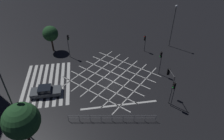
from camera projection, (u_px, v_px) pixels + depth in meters
name	position (u px, v px, depth m)	size (l,w,h in m)	color
ground_plane	(112.00, 77.00, 31.59)	(200.00, 200.00, 0.00)	black
road_markings	(72.00, 82.00, 30.56)	(15.52, 21.16, 0.01)	silver
traffic_light_median_north	(161.00, 59.00, 30.41)	(0.36, 0.39, 4.15)	#424244
traffic_light_nw_cross	(145.00, 40.00, 36.61)	(0.36, 0.39, 3.24)	#424244
traffic_light_ne_main	(170.00, 79.00, 25.72)	(2.07, 0.36, 4.57)	#424244
traffic_light_sw_cross	(68.00, 41.00, 34.50)	(0.36, 0.39, 4.40)	#424244
traffic_light_ne_cross	(174.00, 90.00, 24.84)	(0.36, 0.39, 3.99)	#424244
street_lamp_east	(2.00, 80.00, 18.90)	(0.64, 0.64, 9.95)	#424244
street_lamp_west	(174.00, 21.00, 36.52)	(0.43, 0.43, 8.13)	#424244
street_tree_near	(22.00, 121.00, 19.38)	(3.67, 3.67, 5.90)	#473323
street_tree_far	(50.00, 34.00, 36.07)	(2.79, 2.79, 4.94)	#473323
waiting_car	(46.00, 91.00, 27.93)	(1.81, 4.21, 1.31)	#474C51
pedestrian_railing	(112.00, 117.00, 24.05)	(1.71, 10.55, 1.05)	gray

